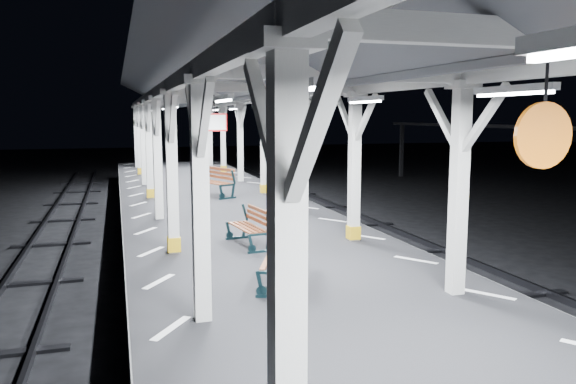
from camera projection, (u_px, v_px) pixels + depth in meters
name	position (u px, v px, depth m)	size (l,w,h in m)	color
ground	(296.00, 323.00, 10.36)	(120.00, 120.00, 0.00)	black
platform	(296.00, 297.00, 10.29)	(6.00, 50.00, 1.00)	black
hazard_stripes_left	(159.00, 282.00, 9.51)	(1.00, 48.00, 0.01)	silver
hazard_stripes_right	(416.00, 260.00, 10.93)	(1.00, 48.00, 0.01)	silver
track_right	(522.00, 294.00, 11.80)	(2.20, 60.00, 0.16)	#2D2D33
canopy	(297.00, 71.00, 9.73)	(5.40, 49.00, 4.65)	silver
bench_near	(284.00, 258.00, 9.33)	(1.11, 1.66, 0.85)	black
bench_mid	(252.00, 226.00, 12.15)	(0.74, 1.55, 0.81)	black
bench_far	(216.00, 181.00, 19.60)	(1.29, 1.94, 0.99)	black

